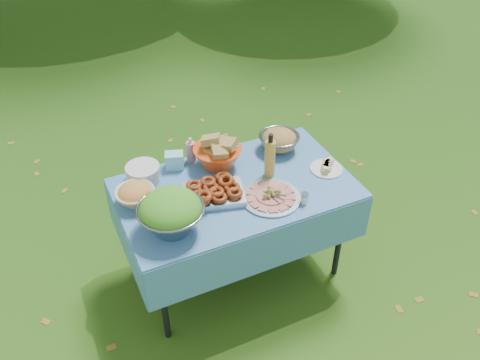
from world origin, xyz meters
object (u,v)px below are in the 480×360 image
(charcuterie_platter, at_px, (271,193))
(oil_bottle, at_px, (270,155))
(picnic_table, at_px, (236,231))
(bread_bowl, at_px, (218,152))
(pasta_bowl_steel, at_px, (279,140))
(salad_bowl, at_px, (171,212))
(plate_stack, at_px, (143,173))

(charcuterie_platter, distance_m, oil_bottle, 0.26)
(picnic_table, distance_m, bread_bowl, 0.55)
(pasta_bowl_steel, xyz_separation_m, charcuterie_platter, (-0.30, -0.45, -0.03))
(bread_bowl, bearing_deg, picnic_table, -87.48)
(bread_bowl, bearing_deg, oil_bottle, -41.82)
(salad_bowl, height_order, bread_bowl, salad_bowl)
(bread_bowl, xyz_separation_m, charcuterie_platter, (0.16, -0.44, -0.06))
(oil_bottle, bearing_deg, plate_stack, 158.87)
(pasta_bowl_steel, bearing_deg, picnic_table, -149.71)
(bread_bowl, height_order, pasta_bowl_steel, bread_bowl)
(salad_bowl, height_order, pasta_bowl_steel, salad_bowl)
(salad_bowl, bearing_deg, charcuterie_platter, 0.16)
(salad_bowl, distance_m, oil_bottle, 0.76)
(picnic_table, xyz_separation_m, oil_bottle, (0.25, 0.02, 0.53))
(salad_bowl, xyz_separation_m, plate_stack, (-0.02, 0.50, -0.07))
(picnic_table, height_order, charcuterie_platter, charcuterie_platter)
(picnic_table, xyz_separation_m, bread_bowl, (-0.01, 0.26, 0.49))
(pasta_bowl_steel, bearing_deg, charcuterie_platter, -123.50)
(bread_bowl, xyz_separation_m, pasta_bowl_steel, (0.46, 0.00, -0.03))
(bread_bowl, bearing_deg, charcuterie_platter, -70.23)
(picnic_table, height_order, salad_bowl, salad_bowl)
(bread_bowl, bearing_deg, plate_stack, 173.39)
(bread_bowl, height_order, charcuterie_platter, bread_bowl)
(plate_stack, distance_m, bread_bowl, 0.49)
(pasta_bowl_steel, bearing_deg, oil_bottle, -129.90)
(charcuterie_platter, xyz_separation_m, oil_bottle, (0.10, 0.21, 0.11))
(plate_stack, distance_m, pasta_bowl_steel, 0.95)
(picnic_table, relative_size, salad_bowl, 3.85)
(salad_bowl, distance_m, plate_stack, 0.51)
(salad_bowl, relative_size, bread_bowl, 1.19)
(salad_bowl, bearing_deg, oil_bottle, 16.40)
(charcuterie_platter, bearing_deg, bread_bowl, 109.77)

